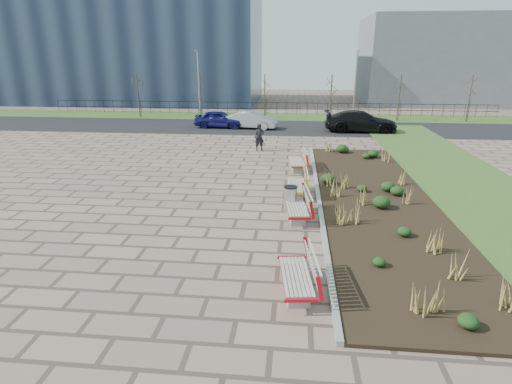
# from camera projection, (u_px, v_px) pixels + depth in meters

# --- Properties ---
(ground) EXTENTS (120.00, 120.00, 0.00)m
(ground) POSITION_uv_depth(u_px,v_px,m) (198.00, 249.00, 12.32)
(ground) COLOR #826959
(ground) RESTS_ON ground
(planting_bed) EXTENTS (4.50, 18.00, 0.10)m
(planting_bed) POSITION_uv_depth(u_px,v_px,m) (375.00, 199.00, 16.43)
(planting_bed) COLOR black
(planting_bed) RESTS_ON ground
(planting_curb) EXTENTS (0.16, 18.00, 0.15)m
(planting_curb) POSITION_uv_depth(u_px,v_px,m) (318.00, 197.00, 16.64)
(planting_curb) COLOR gray
(planting_curb) RESTS_ON ground
(grass_verge_near) EXTENTS (5.00, 38.00, 0.04)m
(grass_verge_near) POSITION_uv_depth(u_px,v_px,m) (496.00, 204.00, 16.01)
(grass_verge_near) COLOR #33511E
(grass_verge_near) RESTS_ON ground
(grass_verge_far) EXTENTS (80.00, 5.00, 0.04)m
(grass_verge_far) POSITION_uv_depth(u_px,v_px,m) (266.00, 116.00, 38.66)
(grass_verge_far) COLOR #33511E
(grass_verge_far) RESTS_ON ground
(road) EXTENTS (80.00, 7.00, 0.02)m
(road) POSITION_uv_depth(u_px,v_px,m) (260.00, 127.00, 33.02)
(road) COLOR black
(road) RESTS_ON ground
(bench_a) EXTENTS (1.15, 2.19, 1.00)m
(bench_a) POSITION_uv_depth(u_px,v_px,m) (296.00, 274.00, 9.99)
(bench_a) COLOR red
(bench_a) RESTS_ON ground
(bench_b) EXTENTS (1.14, 2.19, 1.00)m
(bench_b) POSITION_uv_depth(u_px,v_px,m) (296.00, 206.00, 14.51)
(bench_b) COLOR #B40C0F
(bench_b) RESTS_ON ground
(bench_c) EXTENTS (0.96, 2.13, 1.00)m
(bench_c) POSITION_uv_depth(u_px,v_px,m) (297.00, 184.00, 16.93)
(bench_c) COLOR yellow
(bench_c) RESTS_ON ground
(bench_d) EXTENTS (1.15, 2.20, 1.00)m
(bench_d) POSITION_uv_depth(u_px,v_px,m) (297.00, 160.00, 20.68)
(bench_d) COLOR red
(bench_d) RESTS_ON ground
(litter_bin) EXTENTS (0.50, 0.50, 0.98)m
(litter_bin) POSITION_uv_depth(u_px,v_px,m) (290.00, 199.00, 15.19)
(litter_bin) COLOR #B2B2B7
(litter_bin) RESTS_ON ground
(pedestrian) EXTENTS (0.69, 0.55, 1.67)m
(pedestrian) POSITION_uv_depth(u_px,v_px,m) (259.00, 137.00, 24.75)
(pedestrian) COLOR black
(pedestrian) RESTS_ON ground
(car_blue) EXTENTS (4.12, 1.84, 1.37)m
(car_blue) POSITION_uv_depth(u_px,v_px,m) (219.00, 119.00, 32.60)
(car_blue) COLOR #141457
(car_blue) RESTS_ON road
(car_silver) EXTENTS (4.22, 1.94, 1.34)m
(car_silver) POSITION_uv_depth(u_px,v_px,m) (252.00, 120.00, 32.21)
(car_silver) COLOR #9EA2A6
(car_silver) RESTS_ON road
(car_black) EXTENTS (5.53, 2.31, 1.60)m
(car_black) POSITION_uv_depth(u_px,v_px,m) (361.00, 121.00, 30.85)
(car_black) COLOR black
(car_black) RESTS_ON road
(tree_a) EXTENTS (1.40, 1.40, 4.00)m
(tree_a) POSITION_uv_depth(u_px,v_px,m) (138.00, 95.00, 37.69)
(tree_a) COLOR #4C3D2D
(tree_a) RESTS_ON grass_verge_far
(tree_b) EXTENTS (1.40, 1.40, 4.00)m
(tree_b) POSITION_uv_depth(u_px,v_px,m) (201.00, 96.00, 37.14)
(tree_b) COLOR #4C3D2D
(tree_b) RESTS_ON grass_verge_far
(tree_c) EXTENTS (1.40, 1.40, 4.00)m
(tree_c) POSITION_uv_depth(u_px,v_px,m) (265.00, 97.00, 36.59)
(tree_c) COLOR #4C3D2D
(tree_c) RESTS_ON grass_verge_far
(tree_d) EXTENTS (1.40, 1.40, 4.00)m
(tree_d) POSITION_uv_depth(u_px,v_px,m) (331.00, 97.00, 36.04)
(tree_d) COLOR #4C3D2D
(tree_d) RESTS_ON grass_verge_far
(tree_e) EXTENTS (1.40, 1.40, 4.00)m
(tree_e) POSITION_uv_depth(u_px,v_px,m) (399.00, 98.00, 35.48)
(tree_e) COLOR #4C3D2D
(tree_e) RESTS_ON grass_verge_far
(tree_f) EXTENTS (1.40, 1.40, 4.00)m
(tree_f) POSITION_uv_depth(u_px,v_px,m) (469.00, 99.00, 34.93)
(tree_f) COLOR #4C3D2D
(tree_f) RESTS_ON grass_verge_far
(lamp_west) EXTENTS (0.24, 0.60, 6.00)m
(lamp_west) POSITION_uv_depth(u_px,v_px,m) (199.00, 85.00, 36.34)
(lamp_west) COLOR gray
(lamp_west) RESTS_ON grass_verge_far
(lamp_east) EXTENTS (0.24, 0.60, 6.00)m
(lamp_east) POSITION_uv_depth(u_px,v_px,m) (355.00, 87.00, 35.05)
(lamp_east) COLOR gray
(lamp_east) RESTS_ON grass_verge_far
(railing_fence) EXTENTS (44.00, 0.10, 1.20)m
(railing_fence) POSITION_uv_depth(u_px,v_px,m) (267.00, 108.00, 39.87)
(railing_fence) COLOR black
(railing_fence) RESTS_ON grass_verge_far
(building_glass) EXTENTS (40.00, 14.00, 15.00)m
(building_glass) POSITION_uv_depth(u_px,v_px,m) (97.00, 39.00, 49.53)
(building_glass) COLOR #192338
(building_glass) RESTS_ON ground
(building_grey) EXTENTS (18.00, 12.00, 10.00)m
(building_grey) POSITION_uv_depth(u_px,v_px,m) (439.00, 61.00, 48.36)
(building_grey) COLOR slate
(building_grey) RESTS_ON ground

